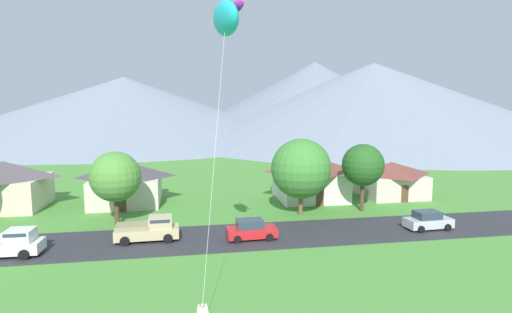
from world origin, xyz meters
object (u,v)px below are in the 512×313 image
house_left_center (310,177)px  house_leftmost (126,182)px  tree_near_left (363,165)px  pickup_truck_white_east_side (7,243)px  house_rightmost (391,179)px  parked_car_silver_west_end (428,221)px  tree_right_of_center (301,169)px  pickup_truck_sand_west_side (149,229)px  kite_flyer_with_kite (226,22)px  house_right_center (4,184)px  tree_center (115,177)px  parked_car_red_mid_west (251,230)px

house_left_center → house_leftmost: bearing=176.6°
tree_near_left → pickup_truck_white_east_side: tree_near_left is taller
house_rightmost → parked_car_silver_west_end: (-3.70, -13.84, -1.39)m
house_leftmost → house_left_center: (21.74, -1.29, 0.23)m
tree_right_of_center → pickup_truck_white_east_side: tree_right_of_center is taller
pickup_truck_white_east_side → tree_near_left: bearing=14.6°
house_rightmost → pickup_truck_sand_west_side: 31.32m
house_leftmost → parked_car_silver_west_end: (28.54, -15.57, -1.66)m
house_leftmost → pickup_truck_white_east_side: 17.63m
kite_flyer_with_kite → house_right_center: bearing=131.5°
tree_near_left → pickup_truck_sand_west_side: (-21.91, -6.48, -3.94)m
tree_center → parked_car_red_mid_west: bearing=-29.3°
pickup_truck_sand_west_side → kite_flyer_with_kite: 19.09m
house_leftmost → parked_car_silver_west_end: 32.55m
pickup_truck_sand_west_side → kite_flyer_with_kite: bearing=-62.6°
house_rightmost → pickup_truck_white_east_side: bearing=-159.4°
house_leftmost → house_right_center: size_ratio=0.98×
pickup_truck_sand_west_side → pickup_truck_white_east_side: 10.35m
house_leftmost → house_rightmost: house_leftmost is taller
house_leftmost → house_rightmost: (32.24, -1.72, -0.28)m
tree_near_left → tree_right_of_center: bearing=-175.9°
parked_car_silver_west_end → kite_flyer_with_kite: 26.32m
parked_car_silver_west_end → house_rightmost: bearing=75.0°
parked_car_red_mid_west → pickup_truck_white_east_side: size_ratio=0.81×
pickup_truck_white_east_side → parked_car_silver_west_end: bearing=1.2°
tree_right_of_center → pickup_truck_sand_west_side: size_ratio=1.52×
parked_car_red_mid_west → parked_car_silver_west_end: bearing=-0.0°
house_right_center → tree_near_left: size_ratio=1.20×
house_rightmost → pickup_truck_sand_west_side: size_ratio=1.47×
house_right_center → kite_flyer_with_kite: 35.84m
house_leftmost → pickup_truck_sand_west_side: size_ratio=1.63×
house_right_center → parked_car_silver_west_end: bearing=-20.4°
house_rightmost → pickup_truck_white_east_side: (-38.78, -14.58, -1.19)m
parked_car_silver_west_end → pickup_truck_white_east_side: bearing=-178.8°
house_rightmost → parked_car_red_mid_west: size_ratio=1.81×
tree_center → pickup_truck_sand_west_side: bearing=-58.5°
house_rightmost → pickup_truck_white_east_side: 41.45m
house_rightmost → tree_right_of_center: size_ratio=0.96×
pickup_truck_white_east_side → house_right_center: bearing=111.5°
house_right_center → kite_flyer_with_kite: size_ratio=0.51×
tree_near_left → kite_flyer_with_kite: 26.10m
house_rightmost → pickup_truck_sand_west_side: bearing=-156.0°
tree_near_left → parked_car_red_mid_west: bearing=-150.5°
tree_near_left → kite_flyer_with_kite: bearing=-133.8°
house_rightmost → tree_right_of_center: (-13.71, -6.73, 2.63)m
house_leftmost → tree_center: 9.15m
house_leftmost → pickup_truck_white_east_side: bearing=-111.9°
tree_right_of_center → parked_car_red_mid_west: size_ratio=1.87×
house_left_center → house_rightmost: bearing=-2.4°
parked_car_silver_west_end → kite_flyer_with_kite: (-19.38, -9.50, 15.05)m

